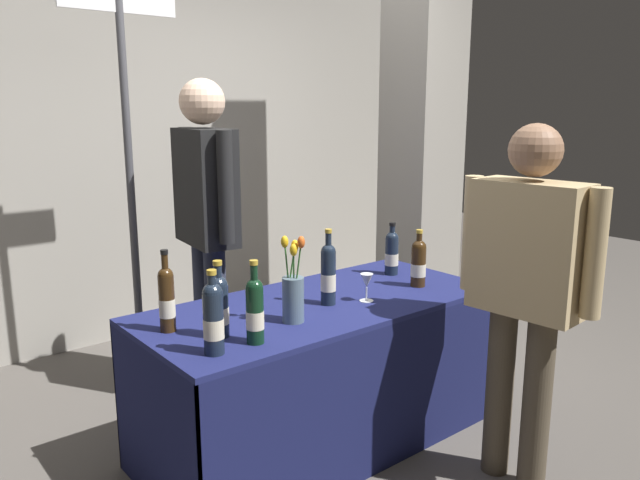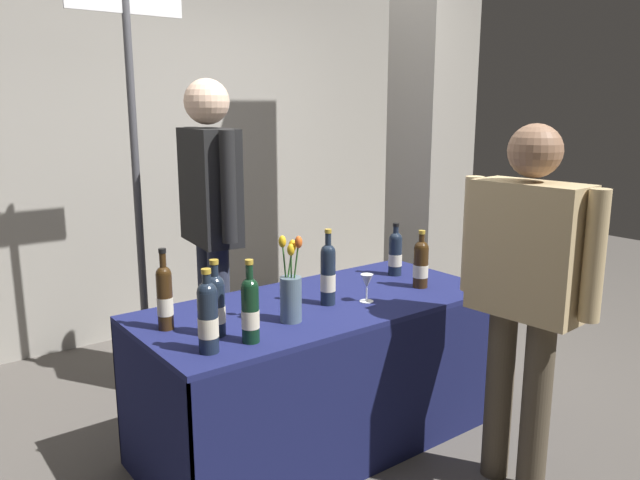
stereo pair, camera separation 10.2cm
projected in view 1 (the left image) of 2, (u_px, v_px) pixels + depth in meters
ground_plane at (320, 440)px, 3.09m from camera, size 12.00×12.00×0.00m
back_partition at (138, 154)px, 4.35m from camera, size 6.78×0.12×2.60m
concrete_pillar at (423, 99)px, 4.20m from camera, size 0.42×0.42×3.36m
tasting_table at (320, 344)px, 2.98m from camera, size 1.74×0.78×0.72m
featured_wine_bottle at (255, 309)px, 2.40m from camera, size 0.07×0.07×0.33m
display_bottle_0 at (418, 262)px, 3.17m from camera, size 0.08×0.08×0.30m
display_bottle_1 at (219, 305)px, 2.46m from camera, size 0.08×0.08×0.32m
display_bottle_2 at (392, 252)px, 3.39m from camera, size 0.07×0.07×0.29m
display_bottle_3 at (328, 273)px, 2.87m from camera, size 0.07×0.07×0.36m
display_bottle_4 at (167, 298)px, 2.52m from camera, size 0.07×0.07×0.34m
display_bottle_5 at (213, 317)px, 2.29m from camera, size 0.08×0.08×0.33m
wine_glass_near_vendor at (367, 282)px, 2.92m from camera, size 0.07×0.07×0.13m
flower_vase at (293, 293)px, 2.64m from camera, size 0.09×0.11×0.38m
vendor_presenter at (206, 208)px, 3.39m from camera, size 0.26×0.61×1.78m
taster_foreground_right at (526, 276)px, 2.57m from camera, size 0.25×0.62×1.57m
booth_signpost at (127, 134)px, 3.38m from camera, size 0.64×0.04×2.34m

